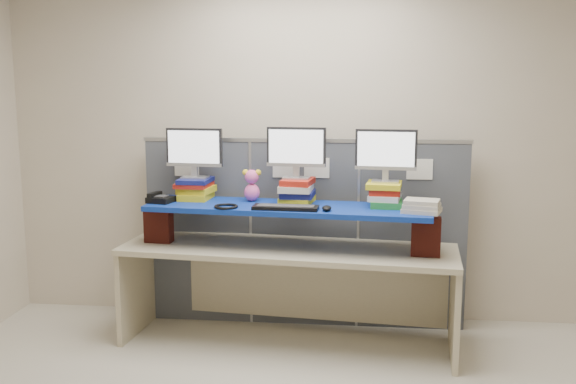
# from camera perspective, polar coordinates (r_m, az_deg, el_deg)

# --- Properties ---
(room) EXTENTS (5.00, 4.00, 2.80)m
(room) POSITION_cam_1_polar(r_m,az_deg,el_deg) (3.33, -0.97, 0.07)
(room) COLOR beige
(room) RESTS_ON ground
(cubicle_partition) EXTENTS (2.60, 0.06, 1.53)m
(cubicle_partition) POSITION_cam_1_polar(r_m,az_deg,el_deg) (5.19, 1.44, -3.60)
(cubicle_partition) COLOR #43474F
(cubicle_partition) RESTS_ON ground
(desk) EXTENTS (2.54, 0.96, 0.76)m
(desk) POSITION_cam_1_polar(r_m,az_deg,el_deg) (4.83, 0.00, -6.65)
(desk) COLOR #BBAE8E
(desk) RESTS_ON ground
(brick_pier_left) EXTENTS (0.21, 0.13, 0.28)m
(brick_pier_left) POSITION_cam_1_polar(r_m,az_deg,el_deg) (5.00, -11.42, -2.84)
(brick_pier_left) COLOR maroon
(brick_pier_left) RESTS_ON desk
(brick_pier_right) EXTENTS (0.21, 0.13, 0.28)m
(brick_pier_right) POSITION_cam_1_polar(r_m,az_deg,el_deg) (4.62, 12.15, -3.89)
(brick_pier_right) COLOR maroon
(brick_pier_right) RESTS_ON desk
(blue_board) EXTENTS (2.13, 0.72, 0.04)m
(blue_board) POSITION_cam_1_polar(r_m,az_deg,el_deg) (4.72, 0.00, -1.42)
(blue_board) COLOR navy
(blue_board) RESTS_ON brick_pier_left
(book_stack_left) EXTENTS (0.29, 0.31, 0.16)m
(book_stack_left) POSITION_cam_1_polar(r_m,az_deg,el_deg) (5.02, -8.21, 0.32)
(book_stack_left) COLOR gold
(book_stack_left) RESTS_ON blue_board
(book_stack_center) EXTENTS (0.27, 0.32, 0.18)m
(book_stack_center) POSITION_cam_1_polar(r_m,az_deg,el_deg) (4.82, 0.82, 0.12)
(book_stack_center) COLOR gold
(book_stack_center) RESTS_ON blue_board
(book_stack_right) EXTENTS (0.28, 0.33, 0.18)m
(book_stack_right) POSITION_cam_1_polar(r_m,az_deg,el_deg) (4.74, 8.62, -0.19)
(book_stack_right) COLOR #207B2E
(book_stack_right) RESTS_ON blue_board
(monitor_left) EXTENTS (0.44, 0.14, 0.39)m
(monitor_left) POSITION_cam_1_polar(r_m,az_deg,el_deg) (4.98, -8.33, 3.72)
(monitor_left) COLOR #ABABB0
(monitor_left) RESTS_ON book_stack_left
(monitor_center) EXTENTS (0.44, 0.14, 0.39)m
(monitor_center) POSITION_cam_1_polar(r_m,az_deg,el_deg) (4.77, 0.74, 3.79)
(monitor_center) COLOR #ABABB0
(monitor_center) RESTS_ON book_stack_center
(monitor_right) EXTENTS (0.44, 0.14, 0.39)m
(monitor_right) POSITION_cam_1_polar(r_m,az_deg,el_deg) (4.69, 8.70, 3.50)
(monitor_right) COLOR #ABABB0
(monitor_right) RESTS_ON book_stack_right
(keyboard) EXTENTS (0.48, 0.18, 0.03)m
(keyboard) POSITION_cam_1_polar(r_m,az_deg,el_deg) (4.57, -0.22, -1.38)
(keyboard) COLOR black
(keyboard) RESTS_ON blue_board
(mouse) EXTENTS (0.09, 0.13, 0.04)m
(mouse) POSITION_cam_1_polar(r_m,az_deg,el_deg) (4.53, 3.46, -1.44)
(mouse) COLOR black
(mouse) RESTS_ON blue_board
(desk_phone) EXTENTS (0.21, 0.20, 0.08)m
(desk_phone) POSITION_cam_1_polar(r_m,az_deg,el_deg) (4.93, -11.31, -0.59)
(desk_phone) COLOR black
(desk_phone) RESTS_ON blue_board
(headset) EXTENTS (0.20, 0.20, 0.02)m
(headset) POSITION_cam_1_polar(r_m,az_deg,el_deg) (4.65, -5.53, -1.28)
(headset) COLOR black
(headset) RESTS_ON blue_board
(plush_toy) EXTENTS (0.14, 0.11, 0.24)m
(plush_toy) POSITION_cam_1_polar(r_m,az_deg,el_deg) (4.88, -3.23, 0.63)
(plush_toy) COLOR pink
(plush_toy) RESTS_ON blue_board
(binder_stack) EXTENTS (0.30, 0.26, 0.09)m
(binder_stack) POSITION_cam_1_polar(r_m,az_deg,el_deg) (4.55, 11.80, -1.25)
(binder_stack) COLOR #BEB7A2
(binder_stack) RESTS_ON blue_board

